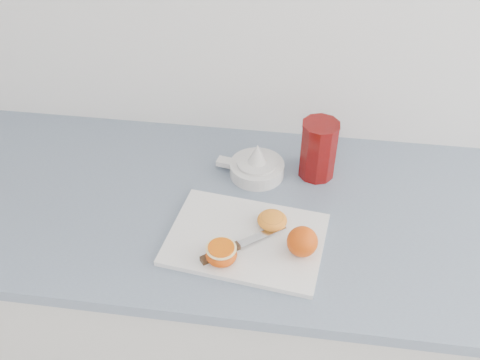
{
  "coord_description": "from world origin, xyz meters",
  "views": [
    {
      "loc": [
        0.1,
        0.79,
        1.74
      ],
      "look_at": [
        -0.03,
        1.7,
        0.96
      ],
      "focal_mm": 40.0,
      "sensor_mm": 36.0,
      "label": 1
    }
  ],
  "objects_px": {
    "counter": "(276,321)",
    "half_orange": "(221,254)",
    "citrus_juicer": "(256,166)",
    "cutting_board": "(246,239)",
    "red_tumbler": "(318,151)"
  },
  "relations": [
    {
      "from": "counter",
      "to": "red_tumbler",
      "type": "bearing_deg",
      "value": 63.38
    },
    {
      "from": "counter",
      "to": "half_orange",
      "type": "xyz_separation_m",
      "value": [
        -0.12,
        -0.19,
        0.48
      ]
    },
    {
      "from": "citrus_juicer",
      "to": "half_orange",
      "type": "bearing_deg",
      "value": -97.01
    },
    {
      "from": "cutting_board",
      "to": "half_orange",
      "type": "distance_m",
      "value": 0.09
    },
    {
      "from": "cutting_board",
      "to": "red_tumbler",
      "type": "distance_m",
      "value": 0.3
    },
    {
      "from": "counter",
      "to": "half_orange",
      "type": "bearing_deg",
      "value": -121.52
    },
    {
      "from": "half_orange",
      "to": "citrus_juicer",
      "type": "relative_size",
      "value": 0.38
    },
    {
      "from": "cutting_board",
      "to": "citrus_juicer",
      "type": "relative_size",
      "value": 1.92
    },
    {
      "from": "cutting_board",
      "to": "citrus_juicer",
      "type": "height_order",
      "value": "citrus_juicer"
    },
    {
      "from": "cutting_board",
      "to": "red_tumbler",
      "type": "bearing_deg",
      "value": 60.54
    },
    {
      "from": "half_orange",
      "to": "red_tumbler",
      "type": "height_order",
      "value": "red_tumbler"
    },
    {
      "from": "half_orange",
      "to": "red_tumbler",
      "type": "distance_m",
      "value": 0.37
    },
    {
      "from": "cutting_board",
      "to": "half_orange",
      "type": "xyz_separation_m",
      "value": [
        -0.04,
        -0.07,
        0.03
      ]
    },
    {
      "from": "cutting_board",
      "to": "half_orange",
      "type": "bearing_deg",
      "value": -119.82
    },
    {
      "from": "half_orange",
      "to": "citrus_juicer",
      "type": "distance_m",
      "value": 0.3
    }
  ]
}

